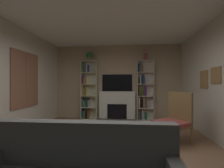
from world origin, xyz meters
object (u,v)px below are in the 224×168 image
bookshelf_left (88,92)px  potted_plant (89,56)px  fireplace (117,105)px  armchair (174,118)px  bookshelf_right (144,92)px  tv (117,83)px  vase_with_flowers (145,56)px  coffee_table (97,148)px

bookshelf_left → potted_plant: size_ratio=6.35×
fireplace → armchair: (1.46, -2.26, 0.00)m
bookshelf_right → bookshelf_left: bearing=-179.3°
fireplace → bookshelf_right: (0.98, 0.00, 0.49)m
tv → potted_plant: 1.47m
fireplace → bookshelf_right: size_ratio=0.65×
potted_plant → armchair: 3.81m
fireplace → vase_with_flowers: vase_with_flowers is taller
potted_plant → armchair: (2.51, -2.21, -1.84)m
fireplace → potted_plant: bearing=-177.1°
vase_with_flowers → tv: bearing=173.4°
bookshelf_left → vase_with_flowers: size_ratio=5.12×
coffee_table → bookshelf_right: bearing=73.8°
tv → bookshelf_right: size_ratio=0.52×
bookshelf_left → potted_plant: potted_plant is taller
armchair → potted_plant: bearing=138.6°
bookshelf_right → armchair: (0.48, -2.26, -0.48)m
potted_plant → tv: bearing=6.5°
bookshelf_left → vase_with_flowers: bearing=-0.7°
coffee_table → fireplace: bearing=89.2°
tv → armchair: size_ratio=1.00×
bookshelf_left → vase_with_flowers: 2.53m
bookshelf_left → armchair: bearing=-41.0°
tv → vase_with_flowers: vase_with_flowers is taller
potted_plant → coffee_table: (1.00, -3.50, -2.06)m
fireplace → tv: 0.83m
fireplace → vase_with_flowers: (1.05, -0.05, 1.79)m
vase_with_flowers → coffee_table: bearing=-107.4°
tv → coffee_table: tv is taller
vase_with_flowers → fireplace: bearing=177.1°
fireplace → coffee_table: size_ratio=1.51×
bookshelf_right → potted_plant: bearing=-178.5°
potted_plant → fireplace: bearing=2.9°
bookshelf_right → vase_with_flowers: size_ratio=5.12×
bookshelf_right → coffee_table: (-1.03, -3.55, -0.70)m
bookshelf_right → coffee_table: 3.77m
tv → vase_with_flowers: 1.43m
armchair → bookshelf_right: bearing=101.9°
bookshelf_right → vase_with_flowers: vase_with_flowers is taller
bookshelf_right → armchair: bearing=-78.1°
bookshelf_left → vase_with_flowers: (2.16, -0.03, 1.31)m
coffee_table → armchair: bearing=40.6°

